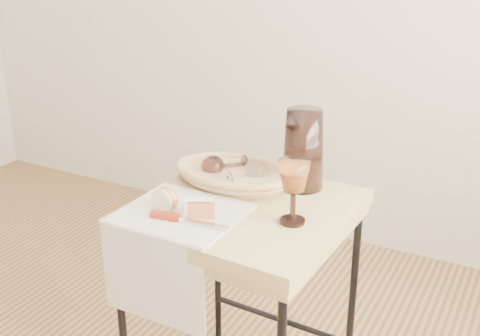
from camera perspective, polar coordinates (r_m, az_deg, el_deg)
The scene contains 10 objects.
side_table at distance 1.94m, azimuth 0.29°, elevation -13.47°, with size 0.59×0.59×0.75m, color olive, non-canonical shape.
tea_towel at distance 1.70m, azimuth -5.54°, elevation -4.26°, with size 0.33×0.30×0.01m, color white.
bread_basket at distance 1.87m, azimuth -0.68°, elevation -0.74°, with size 0.34×0.24×0.05m, color #98663E, non-canonical shape.
goblet_lying_a at distance 1.89m, azimuth -1.27°, elevation 0.24°, with size 0.12×0.08×0.08m, color brown, non-canonical shape.
goblet_lying_b at distance 1.83m, azimuth 0.41°, elevation -0.53°, with size 0.13×0.08×0.08m, color white, non-canonical shape.
pitcher at distance 1.83m, azimuth 6.02°, elevation 1.78°, with size 0.17×0.25×0.29m, color black, non-canonical shape.
wine_goblet at distance 1.61m, azimuth 5.07°, elevation -2.27°, with size 0.09×0.09×0.18m, color white, non-canonical shape.
apple_half at distance 1.70m, azimuth -7.01°, elevation -2.88°, with size 0.08×0.04×0.07m, color #B01728.
apple_wedge at distance 1.66m, azimuth -4.00°, elevation -3.77°, with size 0.07×0.04×0.05m, color #F0E1C1.
table_knife at distance 1.63m, azimuth -5.13°, elevation -4.87°, with size 0.22×0.02×0.02m, color silver, non-canonical shape.
Camera 1 is at (1.39, -0.88, 1.49)m, focal length 45.07 mm.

